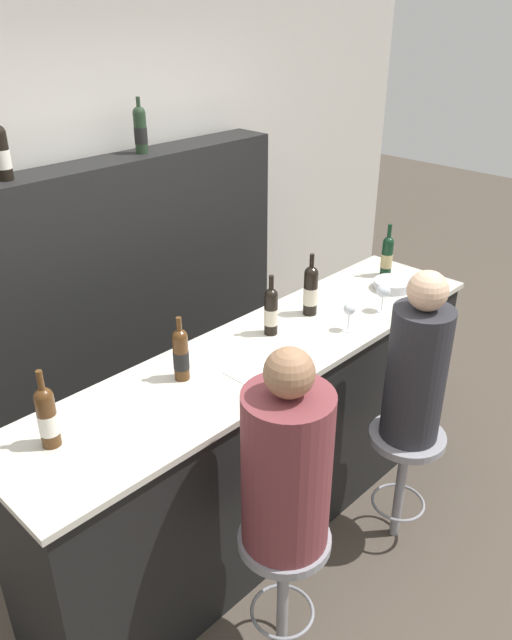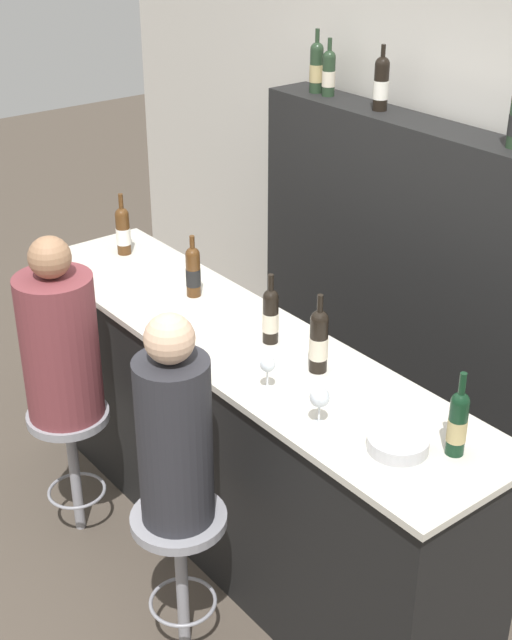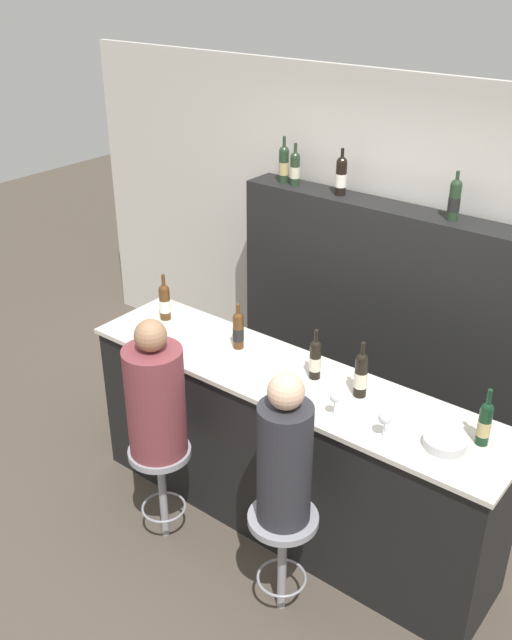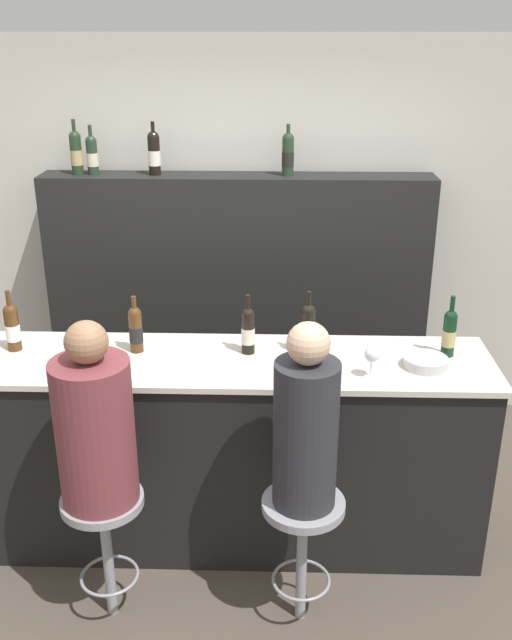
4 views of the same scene
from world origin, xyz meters
name	(u,v)px [view 2 (image 2 of 4)]	position (x,y,z in m)	size (l,w,h in m)	color
ground_plane	(190,559)	(0.00, 0.00, 0.00)	(16.00, 16.00, 0.00)	#4C4238
wall_back	(478,211)	(0.00, 1.85, 1.30)	(6.40, 0.05, 2.60)	beige
bar_counter	(239,440)	(0.00, 0.30, 0.54)	(2.71, 0.63, 1.09)	black
back_bar_cabinet	(440,297)	(0.00, 1.62, 0.88)	(2.54, 0.28, 1.75)	black
wine_bottle_counter_0	(123,230)	(-1.09, 0.38, 1.21)	(0.07, 0.07, 0.33)	#4C2D14
wine_bottle_counter_1	(193,271)	(-0.45, 0.38, 1.21)	(0.07, 0.07, 0.30)	#4C2D14
wine_bottle_counter_2	(271,315)	(0.12, 0.38, 1.21)	(0.07, 0.07, 0.31)	black
wine_bottle_counter_3	(319,340)	(0.42, 0.38, 1.22)	(0.08, 0.08, 0.34)	black
wine_bottle_counter_4	(458,422)	(1.13, 0.38, 1.21)	(0.07, 0.07, 0.32)	black
wine_bottle_backbar_0	(316,67)	(-1.02, 1.62, 1.89)	(0.08, 0.08, 0.34)	#233823
wine_bottle_backbar_1	(329,73)	(-0.92, 1.62, 1.88)	(0.07, 0.07, 0.31)	#233823
wine_bottle_backbar_2	(381,83)	(-0.53, 1.62, 1.89)	(0.08, 0.08, 0.33)	black
wine_glass_0	(268,367)	(0.42, 0.12, 1.19)	(0.07, 0.07, 0.15)	silver
wine_glass_1	(320,399)	(0.72, 0.12, 1.20)	(0.07, 0.07, 0.15)	silver
metal_bowl	(398,443)	(1.00, 0.24, 1.11)	(0.22, 0.22, 0.05)	#B7B7BC
tasting_menu	(182,330)	(-0.20, 0.14, 1.09)	(0.21, 0.30, 0.00)	white
bar_stool_left	(71,438)	(-0.52, -0.29, 0.52)	(0.38, 0.38, 0.67)	gray
guest_seated_left	(59,341)	(-0.52, -0.29, 1.04)	(0.34, 0.34, 0.86)	brown
bar_stool_right	(180,544)	(0.39, -0.29, 0.52)	(0.38, 0.38, 0.67)	gray
guest_seated_right	(174,432)	(0.39, -0.29, 1.06)	(0.28, 0.28, 0.87)	#28282D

